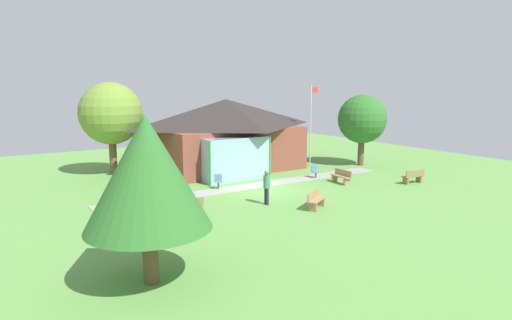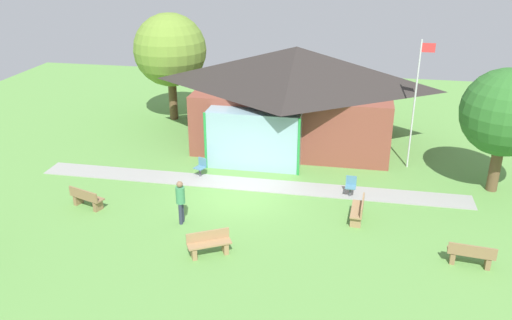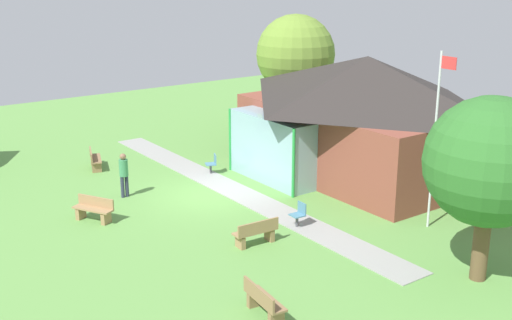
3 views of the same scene
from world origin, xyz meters
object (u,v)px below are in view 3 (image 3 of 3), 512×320
Objects in this scene: bench_mid_left at (95,160)px; tree_behind_pavilion_left at (295,54)px; patio_chair_lawn_spare at (299,215)px; bench_mid_right at (256,233)px; bench_front_center at (94,210)px; bench_lawn_far_right at (263,302)px; tree_east_hedge at (490,163)px; patio_chair_west at (212,164)px; visitor_strolling_lawn at (124,172)px; pavilion at (362,113)px; flagpole at (436,134)px.

tree_behind_pavilion_left is (-0.27, 11.47, 3.69)m from bench_mid_left.
bench_mid_left is at bearing -88.68° from tree_behind_pavilion_left.
bench_mid_right is at bearing 102.45° from patio_chair_lawn_spare.
bench_front_center is 8.71m from bench_lawn_far_right.
tree_behind_pavilion_left is 17.89m from tree_east_hedge.
bench_front_center is at bearing -3.20° from bench_mid_left.
visitor_strolling_lawn is at bearing 119.86° from patio_chair_west.
visitor_strolling_lawn reaches higher than patio_chair_west.
bench_mid_left is (-5.73, 2.39, 0.00)m from bench_front_center.
tree_east_hedge is at bearing -22.08° from tree_behind_pavilion_left.
patio_chair_west is at bearing 6.42° from visitor_strolling_lawn.
pavilion reaches higher than bench_mid_right.
bench_mid_right is at bearing -77.35° from visitor_strolling_lawn.
bench_front_center is 0.29× the size of tree_east_hedge.
tree_behind_pavilion_left is (-6.00, 13.86, 3.69)m from bench_front_center.
tree_behind_pavilion_left is (-10.62, 8.43, 3.68)m from patio_chair_lawn_spare.
tree_behind_pavilion_left reaches higher than bench_lawn_far_right.
bench_mid_left is at bearing 83.28° from visitor_strolling_lawn.
bench_mid_right is (4.97, 3.39, 0.00)m from bench_front_center.
bench_front_center is 15.55m from tree_behind_pavilion_left.
flagpole is 14.10m from tree_behind_pavilion_left.
bench_mid_right is 7.59m from patio_chair_west.
bench_mid_right is (10.70, 1.00, 0.00)m from bench_mid_left.
patio_chair_lawn_spare is 0.16× the size of tree_east_hedge.
pavilion is 6.81× the size of bench_mid_left.
pavilion reaches higher than bench_front_center.
bench_mid_right is at bearing 24.79° from bench_mid_left.
patio_chair_west is (-7.06, 2.79, 0.01)m from bench_mid_right.
pavilion is at bearing -17.76° from visitor_strolling_lawn.
patio_chair_west is 1.00× the size of patio_chair_lawn_spare.
bench_mid_left is 5.25m from patio_chair_west.
flagpole is 6.73m from bench_mid_right.
flagpole reaches higher than visitor_strolling_lawn.
flagpole is 3.84× the size of bench_mid_left.
flagpole reaches higher than bench_mid_left.
tree_east_hedge reaches higher than bench_mid_right.
bench_mid_left and bench_lawn_far_right have the same top height.
pavilion is 1.72× the size of tree_behind_pavilion_left.
visitor_strolling_lawn is at bearing -156.76° from tree_east_hedge.
flagpole reaches higher than bench_mid_right.
flagpole is at bearing -51.14° from visitor_strolling_lawn.
bench_mid_right is (-2.25, -5.64, -2.89)m from flagpole.
bench_lawn_far_right is 0.29× the size of tree_east_hedge.
bench_lawn_far_right is at bearing -120.05° from bench_mid_right.
bench_mid_left is 0.25× the size of tree_behind_pavilion_left.
bench_lawn_far_right is (8.66, 0.96, 0.00)m from bench_front_center.
pavilion reaches higher than patio_chair_west.
tree_behind_pavilion_left is at bearing 161.97° from pavilion.
tree_behind_pavilion_left reaches higher than tree_east_hedge.
visitor_strolling_lawn reaches higher than bench_mid_left.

